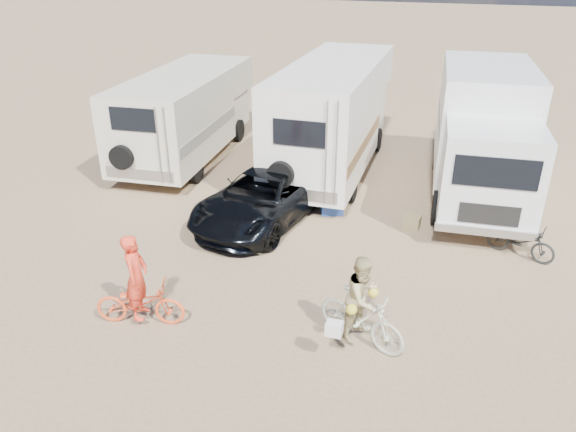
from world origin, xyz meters
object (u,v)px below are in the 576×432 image
(bike_man, at_px, (140,303))
(rider_man, at_px, (137,285))
(cooler, at_px, (332,205))
(dark_suv, at_px, (264,196))
(rv_main, at_px, (333,119))
(rv_left, at_px, (186,117))
(bike_parked, at_px, (521,241))
(bike_woman, at_px, (361,318))
(box_truck, at_px, (484,138))
(rider_woman, at_px, (362,306))
(crate, at_px, (412,222))

(bike_man, bearing_deg, rider_man, -0.00)
(cooler, bearing_deg, dark_suv, -171.41)
(rv_main, bearing_deg, bike_man, -99.97)
(rv_left, xyz_separation_m, bike_parked, (10.62, -3.88, -1.02))
(rv_main, bearing_deg, bike_woman, -73.13)
(bike_woman, bearing_deg, rider_man, 122.74)
(bike_woman, height_order, bike_parked, bike_woman)
(rider_man, distance_m, cooler, 6.42)
(box_truck, distance_m, bike_woman, 7.91)
(dark_suv, bearing_deg, rider_woman, -40.41)
(rv_main, height_order, bike_woman, rv_main)
(rv_main, distance_m, rv_left, 5.05)
(rv_main, distance_m, crate, 4.84)
(rv_left, relative_size, bike_parked, 4.41)
(box_truck, bearing_deg, rv_left, 172.85)
(rv_left, relative_size, box_truck, 1.03)
(rv_left, height_order, cooler, rv_left)
(rider_man, bearing_deg, rider_woman, -94.11)
(bike_parked, bearing_deg, crate, 96.62)
(dark_suv, relative_size, bike_woman, 2.68)
(rv_main, relative_size, bike_woman, 4.22)
(bike_woman, relative_size, rider_woman, 1.12)
(rider_man, xyz_separation_m, crate, (4.57, 5.70, -0.70))
(bike_man, xyz_separation_m, crate, (4.57, 5.70, -0.29))
(bike_man, height_order, cooler, bike_man)
(rv_left, bearing_deg, box_truck, -7.56)
(rv_left, height_order, rider_man, rv_left)
(dark_suv, height_order, rider_man, rider_man)
(rv_left, height_order, bike_parked, rv_left)
(bike_man, relative_size, rider_woman, 1.07)
(rv_main, height_order, crate, rv_main)
(bike_man, bearing_deg, box_truck, -50.26)
(bike_parked, bearing_deg, dark_suv, 111.88)
(rider_man, relative_size, bike_parked, 1.09)
(crate, bearing_deg, dark_suv, -169.91)
(rv_main, bearing_deg, dark_suv, -101.56)
(rider_man, height_order, cooler, rider_man)
(bike_man, distance_m, crate, 7.31)
(rv_main, xyz_separation_m, box_truck, (4.56, -0.90, 0.08))
(rv_left, height_order, bike_man, rv_left)
(rv_main, height_order, rider_woman, rv_main)
(rider_woman, distance_m, cooler, 5.55)
(rv_main, xyz_separation_m, rider_woman, (2.60, -8.46, -0.91))
(rider_man, bearing_deg, bike_man, -0.00)
(rv_left, bearing_deg, rv_main, -0.53)
(rv_main, height_order, bike_parked, rv_main)
(rv_left, relative_size, dark_suv, 1.45)
(dark_suv, distance_m, bike_man, 5.08)
(box_truck, distance_m, cooler, 4.69)
(box_truck, bearing_deg, crate, -124.89)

